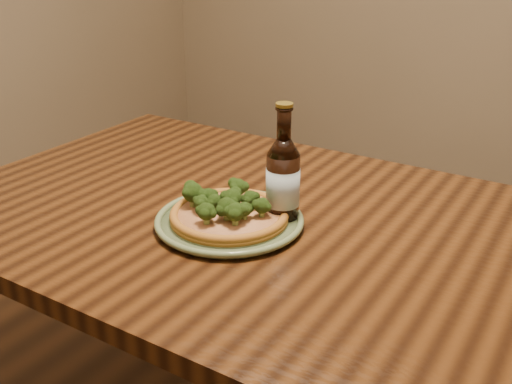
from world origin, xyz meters
The scene contains 4 objects.
table centered at (0.00, 0.10, 0.66)m, with size 1.60×0.90×0.75m.
plate centered at (-0.12, 0.02, 0.76)m, with size 0.30×0.30×0.02m.
pizza centered at (-0.12, 0.02, 0.78)m, with size 0.24×0.24×0.07m.
beer_bottle centered at (-0.04, 0.10, 0.84)m, with size 0.07×0.07×0.25m.
Camera 1 is at (0.51, -0.87, 1.30)m, focal length 42.00 mm.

